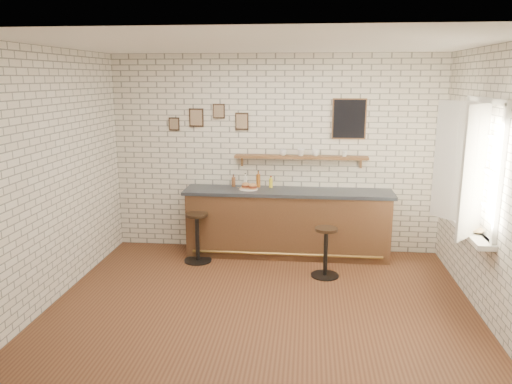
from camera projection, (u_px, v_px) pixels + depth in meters
ground at (262, 302)px, 6.01m from camera, size 5.00×5.00×0.00m
bar_counter at (287, 223)px, 7.52m from camera, size 3.10×0.65×1.01m
sandwich_plate at (249, 189)px, 7.48m from camera, size 0.28×0.28×0.01m
ciabatta_sandwich at (249, 186)px, 7.46m from camera, size 0.26×0.17×0.08m
potato_chips at (247, 188)px, 7.47m from camera, size 0.27×0.19×0.00m
bitters_bottle_brown at (234, 182)px, 7.65m from camera, size 0.06×0.06×0.19m
bitters_bottle_white at (245, 181)px, 7.63m from camera, size 0.05×0.05×0.21m
bitters_bottle_amber at (258, 180)px, 7.61m from camera, size 0.06×0.06×0.26m
condiment_bottle_yellow at (271, 183)px, 7.59m from camera, size 0.05×0.05×0.18m
bar_stool_left at (197, 236)px, 7.28m from camera, size 0.42×0.42×0.73m
bar_stool_right at (326, 250)px, 6.73m from camera, size 0.38×0.38×0.69m
wall_shelf at (301, 157)px, 7.49m from camera, size 2.00×0.18×0.18m
shelf_cup_a at (283, 153)px, 7.50m from camera, size 0.11×0.11×0.09m
shelf_cup_b at (301, 152)px, 7.47m from camera, size 0.15×0.15×0.10m
shelf_cup_c at (316, 153)px, 7.45m from camera, size 0.13×0.13×0.10m
shelf_cup_d at (344, 154)px, 7.40m from camera, size 0.10×0.10×0.08m
back_wall_decor at (290, 119)px, 7.45m from camera, size 2.96×0.02×0.56m
window_sill at (468, 230)px, 5.86m from camera, size 0.20×1.35×0.06m
casement_window at (470, 167)px, 5.69m from camera, size 0.40×1.30×1.56m
book_lower at (470, 230)px, 5.73m from camera, size 0.26×0.29×0.02m
book_upper at (471, 229)px, 5.70m from camera, size 0.25×0.26×0.02m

